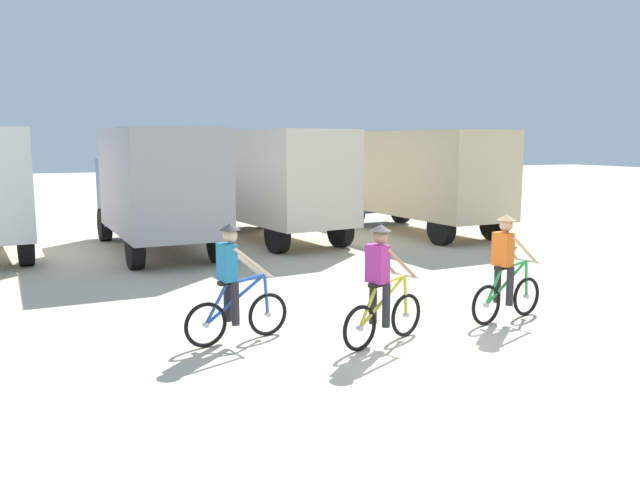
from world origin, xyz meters
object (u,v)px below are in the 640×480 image
at_px(box_truck_grey_hauler, 156,184).
at_px(cyclist_orange_shirt, 234,287).
at_px(box_truck_tan_camper, 424,177).
at_px(cyclist_near_camera, 506,272).
at_px(box_truck_cream_rv, 273,179).
at_px(cyclist_cowboy_hat, 382,289).

bearing_deg(box_truck_grey_hauler, cyclist_orange_shirt, -91.08).
bearing_deg(box_truck_tan_camper, box_truck_grey_hauler, -177.42).
height_order(box_truck_grey_hauler, cyclist_near_camera, box_truck_grey_hauler).
relative_size(box_truck_cream_rv, cyclist_orange_shirt, 3.86).
bearing_deg(cyclist_cowboy_hat, box_truck_grey_hauler, 100.70).
height_order(cyclist_orange_shirt, cyclist_near_camera, same).
height_order(box_truck_grey_hauler, box_truck_cream_rv, same).
bearing_deg(box_truck_tan_camper, cyclist_cowboy_hat, -124.06).
bearing_deg(cyclist_near_camera, box_truck_tan_camper, 66.19).
bearing_deg(cyclist_orange_shirt, box_truck_grey_hauler, 88.92).
xyz_separation_m(box_truck_cream_rv, cyclist_near_camera, (0.72, -10.29, -1.03)).
distance_m(box_truck_cream_rv, cyclist_near_camera, 10.37).
relative_size(cyclist_orange_shirt, cyclist_near_camera, 1.00).
distance_m(cyclist_orange_shirt, cyclist_cowboy_hat, 2.22).
bearing_deg(cyclist_orange_shirt, cyclist_cowboy_hat, -25.21).
xyz_separation_m(box_truck_grey_hauler, cyclist_cowboy_hat, (1.84, -9.73, -1.03)).
distance_m(box_truck_grey_hauler, cyclist_near_camera, 10.40).
relative_size(box_truck_cream_rv, cyclist_near_camera, 3.86).
xyz_separation_m(box_truck_tan_camper, cyclist_near_camera, (-4.31, -9.77, -1.03)).
relative_size(cyclist_orange_shirt, cyclist_cowboy_hat, 1.00).
xyz_separation_m(box_truck_tan_camper, cyclist_orange_shirt, (-8.85, -9.18, -1.03)).
distance_m(box_truck_cream_rv, box_truck_tan_camper, 5.06).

